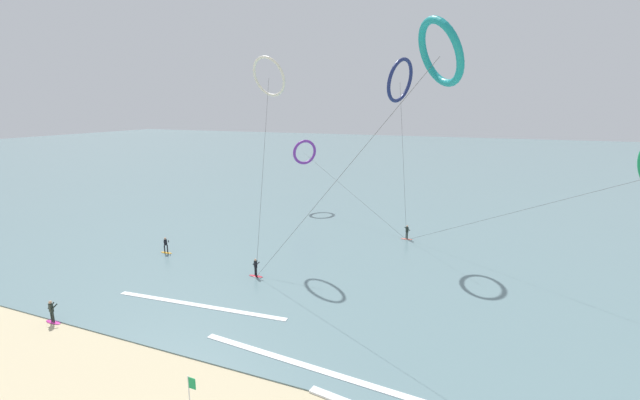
{
  "coord_description": "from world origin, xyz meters",
  "views": [
    {
      "loc": [
        13.53,
        -9.31,
        15.24
      ],
      "look_at": [
        0.0,
        23.86,
        7.12
      ],
      "focal_mm": 23.39,
      "sensor_mm": 36.0,
      "label": 1
    }
  ],
  "objects_px": {
    "surfer_amber": "(166,246)",
    "kite_violet": "(305,152)",
    "kite_ivory": "(269,77)",
    "kite_navy": "(400,81)",
    "kite_teal": "(440,53)",
    "surfer_crimson": "(256,269)",
    "surfer_magenta": "(52,313)",
    "surfer_coral": "(407,233)",
    "beach_flag": "(191,390)"
  },
  "relations": [
    {
      "from": "kite_ivory",
      "to": "kite_navy",
      "type": "relative_size",
      "value": 1.0
    },
    {
      "from": "surfer_amber",
      "to": "kite_navy",
      "type": "xyz_separation_m",
      "value": [
        21.4,
        12.77,
        17.01
      ]
    },
    {
      "from": "surfer_coral",
      "to": "beach_flag",
      "type": "distance_m",
      "value": 32.74
    },
    {
      "from": "surfer_crimson",
      "to": "kite_navy",
      "type": "xyz_separation_m",
      "value": [
        9.43,
        14.59,
        17.01
      ]
    },
    {
      "from": "kite_navy",
      "to": "kite_teal",
      "type": "bearing_deg",
      "value": 34.78
    },
    {
      "from": "surfer_coral",
      "to": "kite_violet",
      "type": "height_order",
      "value": "kite_violet"
    },
    {
      "from": "surfer_amber",
      "to": "kite_ivory",
      "type": "bearing_deg",
      "value": -4.78
    },
    {
      "from": "surfer_magenta",
      "to": "surfer_coral",
      "type": "relative_size",
      "value": 1.0
    },
    {
      "from": "surfer_coral",
      "to": "surfer_magenta",
      "type": "bearing_deg",
      "value": -75.95
    },
    {
      "from": "kite_teal",
      "to": "beach_flag",
      "type": "xyz_separation_m",
      "value": [
        -9.71,
        -10.59,
        -16.54
      ]
    },
    {
      "from": "surfer_coral",
      "to": "kite_navy",
      "type": "height_order",
      "value": "kite_navy"
    },
    {
      "from": "kite_violet",
      "to": "kite_navy",
      "type": "xyz_separation_m",
      "value": [
        16.48,
        -12.03,
        9.41
      ]
    },
    {
      "from": "surfer_crimson",
      "to": "surfer_amber",
      "type": "xyz_separation_m",
      "value": [
        -11.97,
        1.82,
        0.0
      ]
    },
    {
      "from": "surfer_crimson",
      "to": "kite_ivory",
      "type": "bearing_deg",
      "value": -35.52
    },
    {
      "from": "surfer_crimson",
      "to": "kite_ivory",
      "type": "relative_size",
      "value": 0.08
    },
    {
      "from": "surfer_coral",
      "to": "kite_ivory",
      "type": "height_order",
      "value": "kite_ivory"
    },
    {
      "from": "surfer_crimson",
      "to": "kite_ivory",
      "type": "height_order",
      "value": "kite_ivory"
    },
    {
      "from": "kite_ivory",
      "to": "kite_violet",
      "type": "distance_m",
      "value": 20.54
    },
    {
      "from": "surfer_magenta",
      "to": "surfer_amber",
      "type": "height_order",
      "value": "surfer_amber"
    },
    {
      "from": "kite_navy",
      "to": "surfer_magenta",
      "type": "bearing_deg",
      "value": -17.14
    },
    {
      "from": "surfer_crimson",
      "to": "surfer_amber",
      "type": "distance_m",
      "value": 12.11
    },
    {
      "from": "surfer_crimson",
      "to": "kite_navy",
      "type": "relative_size",
      "value": 0.08
    },
    {
      "from": "kite_violet",
      "to": "kite_teal",
      "type": "distance_m",
      "value": 40.81
    },
    {
      "from": "kite_violet",
      "to": "kite_ivory",
      "type": "bearing_deg",
      "value": 53.03
    },
    {
      "from": "kite_ivory",
      "to": "kite_navy",
      "type": "height_order",
      "value": "kite_ivory"
    },
    {
      "from": "surfer_magenta",
      "to": "surfer_amber",
      "type": "relative_size",
      "value": 1.0
    },
    {
      "from": "surfer_crimson",
      "to": "kite_violet",
      "type": "relative_size",
      "value": 0.09
    },
    {
      "from": "kite_teal",
      "to": "surfer_crimson",
      "type": "bearing_deg",
      "value": 33.65
    },
    {
      "from": "surfer_crimson",
      "to": "kite_violet",
      "type": "height_order",
      "value": "kite_violet"
    },
    {
      "from": "surfer_coral",
      "to": "kite_teal",
      "type": "relative_size",
      "value": 0.08
    },
    {
      "from": "kite_violet",
      "to": "beach_flag",
      "type": "relative_size",
      "value": 8.38
    },
    {
      "from": "kite_violet",
      "to": "beach_flag",
      "type": "distance_m",
      "value": 45.48
    },
    {
      "from": "surfer_coral",
      "to": "kite_ivory",
      "type": "relative_size",
      "value": 0.08
    },
    {
      "from": "kite_ivory",
      "to": "kite_violet",
      "type": "height_order",
      "value": "kite_ivory"
    },
    {
      "from": "surfer_magenta",
      "to": "kite_teal",
      "type": "distance_m",
      "value": 31.27
    },
    {
      "from": "kite_ivory",
      "to": "kite_teal",
      "type": "relative_size",
      "value": 1.01
    },
    {
      "from": "surfer_amber",
      "to": "kite_violet",
      "type": "bearing_deg",
      "value": 35.07
    },
    {
      "from": "surfer_amber",
      "to": "kite_violet",
      "type": "distance_m",
      "value": 26.4
    },
    {
      "from": "surfer_magenta",
      "to": "kite_ivory",
      "type": "bearing_deg",
      "value": -95.24
    },
    {
      "from": "kite_violet",
      "to": "kite_teal",
      "type": "relative_size",
      "value": 0.97
    },
    {
      "from": "kite_ivory",
      "to": "kite_teal",
      "type": "xyz_separation_m",
      "value": [
        18.89,
        -14.77,
        -0.09
      ]
    },
    {
      "from": "surfer_amber",
      "to": "kite_navy",
      "type": "relative_size",
      "value": 0.08
    },
    {
      "from": "surfer_crimson",
      "to": "beach_flag",
      "type": "relative_size",
      "value": 0.74
    },
    {
      "from": "surfer_magenta",
      "to": "kite_navy",
      "type": "relative_size",
      "value": 0.08
    },
    {
      "from": "surfer_coral",
      "to": "kite_teal",
      "type": "distance_m",
      "value": 28.29
    },
    {
      "from": "surfer_magenta",
      "to": "surfer_crimson",
      "type": "bearing_deg",
      "value": -115.67
    },
    {
      "from": "surfer_crimson",
      "to": "surfer_coral",
      "type": "distance_m",
      "value": 19.25
    },
    {
      "from": "kite_violet",
      "to": "surfer_crimson",
      "type": "bearing_deg",
      "value": 55.25
    },
    {
      "from": "surfer_magenta",
      "to": "kite_ivory",
      "type": "relative_size",
      "value": 0.08
    },
    {
      "from": "surfer_crimson",
      "to": "kite_navy",
      "type": "distance_m",
      "value": 24.31
    }
  ]
}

